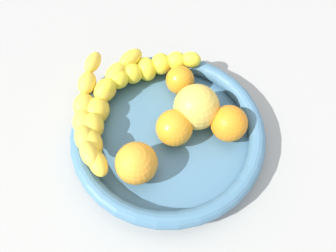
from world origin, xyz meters
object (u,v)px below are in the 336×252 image
(banana_draped_left, at_px, (148,70))
(orange_mid_right, at_px, (175,126))
(orange_mid_left, at_px, (136,163))
(orange_rear, at_px, (180,80))
(banana_arching_top, at_px, (103,107))
(orange_front, at_px, (229,123))
(apple_yellow, at_px, (196,107))
(banana_draped_right, at_px, (86,110))
(fruit_bowl, at_px, (168,133))

(banana_draped_left, bearing_deg, orange_mid_right, -141.18)
(orange_mid_left, bearing_deg, orange_rear, -5.91)
(banana_arching_top, xyz_separation_m, orange_front, (0.03, -0.20, -0.00))
(banana_draped_left, relative_size, apple_yellow, 2.13)
(banana_draped_right, xyz_separation_m, orange_front, (0.05, -0.23, -0.00))
(banana_draped_left, height_order, orange_front, orange_front)
(banana_draped_left, height_order, banana_arching_top, banana_arching_top)
(banana_arching_top, xyz_separation_m, orange_rear, (0.09, -0.10, -0.01))
(banana_draped_left, relative_size, orange_mid_right, 2.70)
(orange_rear, height_order, apple_yellow, apple_yellow)
(banana_arching_top, height_order, apple_yellow, apple_yellow)
(orange_mid_left, bearing_deg, banana_arching_top, 47.65)
(banana_draped_left, bearing_deg, banana_draped_right, 149.62)
(fruit_bowl, relative_size, orange_front, 5.31)
(orange_rear, bearing_deg, orange_mid_left, 174.09)
(orange_mid_right, bearing_deg, orange_rear, 10.83)
(orange_mid_right, xyz_separation_m, apple_yellow, (0.04, -0.02, 0.01))
(orange_mid_left, relative_size, orange_mid_right, 1.08)
(banana_draped_right, height_order, banana_arching_top, banana_draped_right)
(banana_arching_top, distance_m, orange_rear, 0.14)
(orange_mid_right, bearing_deg, apple_yellow, -31.09)
(orange_mid_right, height_order, orange_rear, orange_mid_right)
(fruit_bowl, height_order, orange_front, orange_front)
(orange_mid_right, bearing_deg, orange_mid_left, 155.22)
(banana_draped_right, height_order, apple_yellow, apple_yellow)
(orange_rear, bearing_deg, fruit_bowl, -175.41)
(banana_draped_left, relative_size, orange_mid_left, 2.50)
(fruit_bowl, bearing_deg, banana_draped_right, 95.14)
(fruit_bowl, distance_m, orange_front, 0.10)
(fruit_bowl, relative_size, orange_mid_left, 4.92)
(banana_arching_top, bearing_deg, banana_draped_left, -23.56)
(banana_draped_right, bearing_deg, banana_arching_top, -57.81)
(banana_arching_top, height_order, orange_mid_right, orange_mid_right)
(orange_front, height_order, orange_mid_right, same)
(banana_draped_left, xyz_separation_m, banana_arching_top, (-0.10, 0.04, 0.00))
(fruit_bowl, xyz_separation_m, banana_draped_left, (0.10, 0.07, 0.02))
(orange_mid_left, height_order, orange_rear, orange_mid_left)
(banana_arching_top, bearing_deg, orange_rear, -47.56)
(banana_draped_left, xyz_separation_m, orange_mid_left, (-0.18, -0.04, 0.00))
(apple_yellow, bearing_deg, banana_draped_left, 60.90)
(banana_draped_right, distance_m, orange_mid_left, 0.13)
(banana_arching_top, xyz_separation_m, orange_mid_right, (-0.00, -0.12, -0.00))
(banana_draped_left, xyz_separation_m, banana_draped_right, (-0.11, 0.07, 0.01))
(orange_front, bearing_deg, orange_mid_left, 132.85)
(orange_front, bearing_deg, fruit_bowl, 109.92)
(apple_yellow, bearing_deg, orange_rear, 38.15)
(banana_arching_top, height_order, orange_front, orange_front)
(orange_mid_left, bearing_deg, banana_draped_left, 13.69)
(orange_mid_left, distance_m, orange_mid_right, 0.09)
(orange_rear, bearing_deg, orange_mid_right, -169.17)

